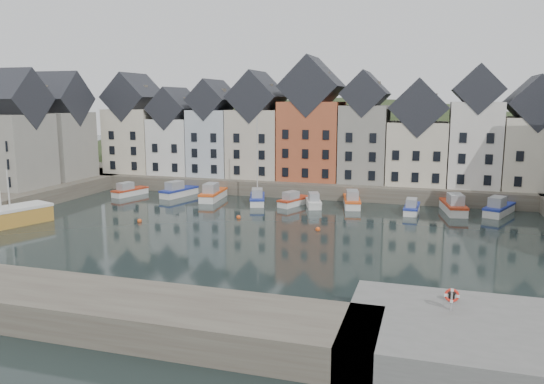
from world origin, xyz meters
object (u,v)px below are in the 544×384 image
at_px(life_ring_post, 452,296).
at_px(boat_d, 257,198).
at_px(mooring_bollard, 452,296).
at_px(boat_a, 129,191).

bearing_deg(life_ring_post, boat_d, 123.13).
bearing_deg(boat_d, mooring_bollard, -73.29).
relative_size(boat_a, life_ring_post, 4.56).
height_order(mooring_bollard, life_ring_post, life_ring_post).
height_order(boat_a, mooring_bollard, mooring_bollard).
relative_size(boat_d, life_ring_post, 8.87).
xyz_separation_m(boat_a, life_ring_post, (42.81, -36.04, 2.21)).
bearing_deg(boat_d, boat_a, 161.38).
relative_size(boat_d, mooring_bollard, 20.60).
xyz_separation_m(boat_a, boat_d, (19.51, -0.35, 0.10)).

